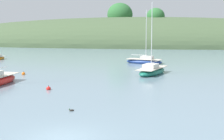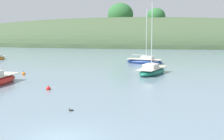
# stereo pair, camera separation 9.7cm
# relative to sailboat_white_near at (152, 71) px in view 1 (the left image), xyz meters

# --- Properties ---
(ground_plane) EXTENTS (400.00, 400.00, 0.00)m
(ground_plane) POSITION_rel_sailboat_white_near_xyz_m (-4.38, -25.70, -0.41)
(ground_plane) COLOR slate
(far_shoreline_hill) EXTENTS (150.00, 36.00, 22.21)m
(far_shoreline_hill) POSITION_rel_sailboat_white_near_xyz_m (-4.23, 63.30, -0.32)
(far_shoreline_hill) COLOR #425638
(far_shoreline_hill) RESTS_ON ground
(sailboat_white_near) EXTENTS (4.41, 7.19, 9.34)m
(sailboat_white_near) POSITION_rel_sailboat_white_near_xyz_m (0.00, 0.00, 0.00)
(sailboat_white_near) COLOR #196B56
(sailboat_white_near) RESTS_ON ground
(sailboat_cream_ketch) EXTENTS (6.43, 3.72, 8.91)m
(sailboat_cream_ketch) POSITION_rel_sailboat_white_near_xyz_m (-1.50, 12.16, -0.03)
(sailboat_cream_ketch) COLOR navy
(sailboat_cream_ketch) RESTS_ON ground
(mooring_buoy_channel) EXTENTS (0.44, 0.44, 0.54)m
(mooring_buoy_channel) POSITION_rel_sailboat_white_near_xyz_m (-16.15, -2.73, -0.29)
(mooring_buoy_channel) COLOR orange
(mooring_buoy_channel) RESTS_ON ground
(mooring_buoy_outer) EXTENTS (0.44, 0.44, 0.54)m
(mooring_buoy_outer) POSITION_rel_sailboat_white_near_xyz_m (-9.71, -12.12, -0.29)
(mooring_buoy_outer) COLOR red
(mooring_buoy_outer) RESTS_ON ground
(duck_lone_right) EXTENTS (0.40, 0.32, 0.24)m
(duck_lone_right) POSITION_rel_sailboat_white_near_xyz_m (-5.41, -19.79, -0.36)
(duck_lone_right) COLOR #2D2823
(duck_lone_right) RESTS_ON ground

